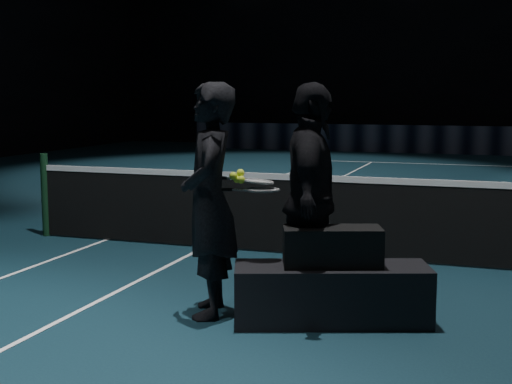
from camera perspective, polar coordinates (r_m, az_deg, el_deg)
net_post_left at (r=9.85m, az=-16.52°, el=-0.23°), size 0.10×0.10×1.10m
player_bench at (r=5.96m, az=6.07°, el=-8.11°), size 1.68×1.03×0.48m
racket_bag at (r=5.86m, az=6.12°, el=-4.36°), size 0.86×0.59×0.32m
bag_signature at (r=5.70m, az=5.73°, el=-4.71°), size 0.35×0.13×0.11m
player_a at (r=5.99m, az=-3.76°, el=-0.68°), size 0.68×0.84×1.97m
player_b at (r=5.97m, az=4.39°, el=-0.72°), size 0.73×1.24×1.97m
racket_lower at (r=5.95m, az=0.55°, el=0.18°), size 0.71×0.41×0.03m
racket_upper at (r=5.98m, az=0.08°, el=0.87°), size 0.71×0.45×0.10m
tennis_balls at (r=5.95m, az=-1.33°, el=1.17°), size 0.12×0.10×0.12m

